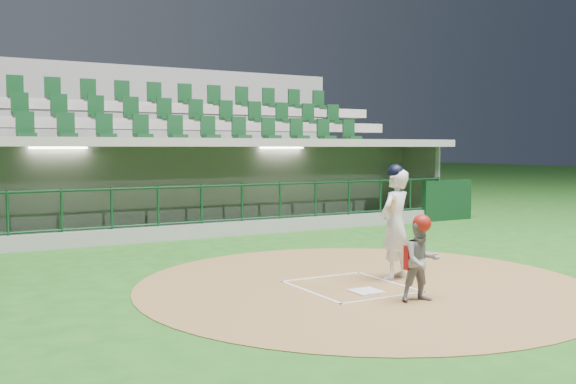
{
  "coord_description": "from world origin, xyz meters",
  "views": [
    {
      "loc": [
        -5.67,
        -8.41,
        2.18
      ],
      "look_at": [
        0.5,
        2.6,
        1.3
      ],
      "focal_mm": 40.0,
      "sensor_mm": 36.0,
      "label": 1
    }
  ],
  "objects": [
    {
      "name": "batter_box_chalk",
      "position": [
        0.0,
        -0.3,
        0.02
      ],
      "size": [
        1.55,
        1.8,
        0.01
      ],
      "color": "white",
      "rests_on": "ground"
    },
    {
      "name": "seating_deck",
      "position": [
        0.0,
        10.91,
        1.42
      ],
      "size": [
        17.0,
        6.72,
        5.15
      ],
      "color": "gray",
      "rests_on": "ground"
    },
    {
      "name": "catcher",
      "position": [
        0.33,
        -1.54,
        0.62
      ],
      "size": [
        0.65,
        0.55,
        1.23
      ],
      "color": "gray",
      "rests_on": "dirt_circle"
    },
    {
      "name": "dirt_circle",
      "position": [
        0.3,
        -0.2,
        0.01
      ],
      "size": [
        7.2,
        7.2,
        0.01
      ],
      "primitive_type": "cylinder",
      "color": "brown",
      "rests_on": "ground"
    },
    {
      "name": "dugout_structure",
      "position": [
        0.05,
        7.85,
        0.95
      ],
      "size": [
        16.4,
        3.7,
        3.0
      ],
      "color": "slate",
      "rests_on": "ground"
    },
    {
      "name": "home_plate",
      "position": [
        0.0,
        -0.7,
        0.02
      ],
      "size": [
        0.43,
        0.43,
        0.02
      ],
      "primitive_type": "cube",
      "color": "white",
      "rests_on": "dirt_circle"
    },
    {
      "name": "ground",
      "position": [
        0.0,
        0.0,
        0.0
      ],
      "size": [
        120.0,
        120.0,
        0.0
      ],
      "primitive_type": "plane",
      "color": "#1B4F16",
      "rests_on": "ground"
    },
    {
      "name": "batter",
      "position": [
        0.98,
        -0.14,
        0.96
      ],
      "size": [
        0.93,
        0.97,
        1.89
      ],
      "color": "white",
      "rests_on": "dirt_circle"
    }
  ]
}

